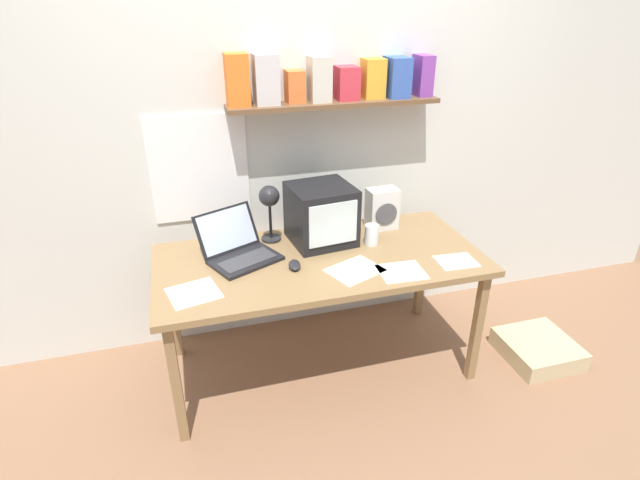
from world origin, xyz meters
name	(u,v)px	position (x,y,z in m)	size (l,w,h in m)	color
ground_plane	(320,364)	(0.00, 0.00, 0.00)	(12.00, 12.00, 0.00)	#8B6347
back_wall	(295,122)	(0.00, 0.52, 1.31)	(5.60, 0.24, 2.60)	silver
corner_desk	(320,266)	(0.00, 0.00, 0.66)	(1.70, 0.79, 0.72)	olive
crt_monitor	(321,214)	(0.06, 0.18, 0.88)	(0.36, 0.36, 0.32)	black
laptop	(237,247)	(-0.41, 0.12, 0.78)	(0.45, 0.44, 0.23)	black
desk_lamp	(269,202)	(-0.22, 0.22, 0.97)	(0.12, 0.18, 0.34)	#232326
juice_glass	(372,236)	(0.31, 0.07, 0.77)	(0.08, 0.08, 0.11)	white
space_heater	(382,209)	(0.45, 0.26, 0.84)	(0.18, 0.13, 0.24)	silver
computer_mouse	(294,265)	(-0.15, -0.07, 0.73)	(0.07, 0.11, 0.03)	#232326
printed_handout	(402,272)	(0.35, -0.26, 0.72)	(0.23, 0.20, 0.00)	white
loose_paper_near_laptop	(194,293)	(-0.66, -0.18, 0.72)	(0.26, 0.25, 0.00)	white
open_notebook	(355,270)	(0.13, -0.18, 0.72)	(0.31, 0.28, 0.00)	white
loose_paper_near_monitor	(456,261)	(0.66, -0.24, 0.72)	(0.21, 0.17, 0.00)	white
floor_cushion	(538,349)	(1.27, -0.29, 0.06)	(0.40, 0.40, 0.11)	#C5B284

